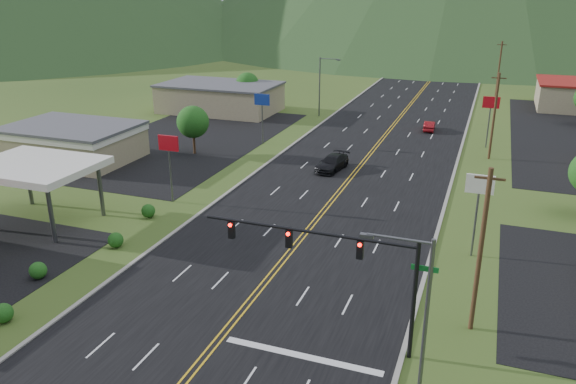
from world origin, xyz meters
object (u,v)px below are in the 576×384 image
(traffic_signal, at_px, (341,258))
(car_dark_mid, at_px, (332,163))
(gas_canopy, at_px, (34,168))
(streetlight_east, at_px, (419,316))
(car_red_far, at_px, (429,126))
(streetlight_west, at_px, (322,83))

(traffic_signal, bearing_deg, car_dark_mid, 106.59)
(gas_canopy, bearing_deg, traffic_signal, -15.70)
(streetlight_east, bearing_deg, car_red_far, 96.00)
(streetlight_east, xyz_separation_m, gas_canopy, (-33.18, 12.00, -0.31))
(car_dark_mid, xyz_separation_m, car_red_far, (7.85, 21.88, -0.12))
(streetlight_west, height_order, car_red_far, streetlight_west)
(car_red_far, bearing_deg, streetlight_east, 93.04)
(streetlight_east, height_order, streetlight_west, same)
(traffic_signal, distance_m, gas_canopy, 29.59)
(streetlight_east, relative_size, car_dark_mid, 1.66)
(streetlight_west, bearing_deg, traffic_signal, -72.03)
(car_dark_mid, bearing_deg, car_red_far, 79.19)
(traffic_signal, height_order, car_dark_mid, traffic_signal)
(streetlight_west, relative_size, car_dark_mid, 1.66)
(streetlight_west, relative_size, gas_canopy, 0.90)
(gas_canopy, bearing_deg, car_red_far, 58.42)
(traffic_signal, bearing_deg, car_red_far, 91.34)
(streetlight_east, xyz_separation_m, car_red_far, (-5.92, 56.33, -4.51))
(traffic_signal, distance_m, car_red_far, 52.56)
(traffic_signal, xyz_separation_m, gas_canopy, (-28.48, 8.00, -0.46))
(gas_canopy, height_order, car_red_far, gas_canopy)
(streetlight_east, relative_size, car_red_far, 2.21)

